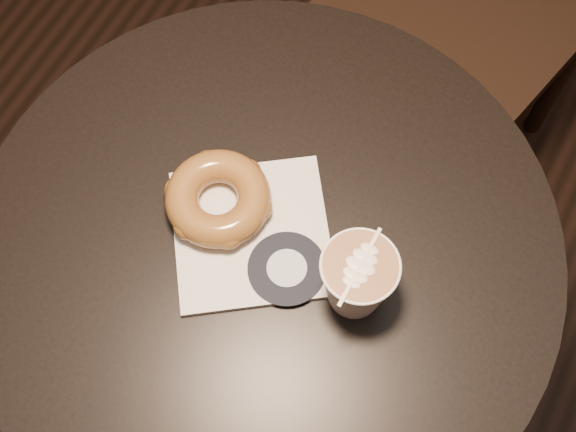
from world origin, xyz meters
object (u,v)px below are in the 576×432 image
(cafe_table, at_px, (268,296))
(latte_cup, at_px, (357,280))
(pastry_bag, at_px, (251,233))
(doughnut, at_px, (218,198))

(cafe_table, xyz_separation_m, latte_cup, (0.12, -0.01, 0.25))
(latte_cup, bearing_deg, cafe_table, 177.14)
(cafe_table, bearing_deg, pastry_bag, 173.26)
(cafe_table, distance_m, doughnut, 0.24)
(cafe_table, distance_m, pastry_bag, 0.20)
(doughnut, bearing_deg, cafe_table, -11.58)
(cafe_table, xyz_separation_m, pastry_bag, (-0.02, 0.00, 0.20))
(cafe_table, bearing_deg, doughnut, 168.42)
(latte_cup, bearing_deg, pastry_bag, 176.61)
(cafe_table, relative_size, pastry_bag, 4.21)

